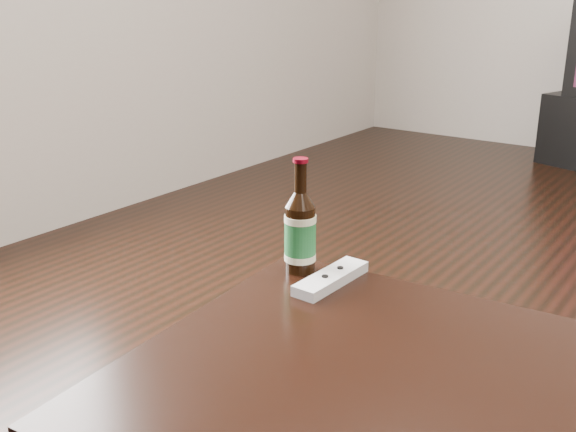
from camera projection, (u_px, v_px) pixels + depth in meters
The scene contains 2 objects.
beer_bottle at pixel (300, 232), 1.35m from camera, with size 0.07×0.07×0.23m.
remote at pixel (331, 278), 1.31m from camera, with size 0.06×0.19×0.02m.
Camera 1 is at (-0.05, -1.54, 1.00)m, focal length 42.00 mm.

